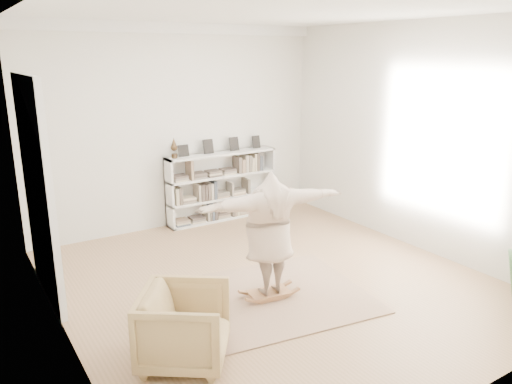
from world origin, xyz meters
TOP-DOWN VIEW (x-y plane):
  - floor at (0.00, 0.00)m, footprint 6.00×6.00m
  - room_shell at (0.00, 2.94)m, footprint 6.00×6.00m
  - doors at (-2.70, 1.30)m, footprint 0.09×1.78m
  - bookshelf at (0.74, 2.82)m, footprint 2.20×0.35m
  - armchair at (-1.82, -1.07)m, footprint 1.21×1.21m
  - rug at (-0.32, -0.39)m, footprint 2.76×2.34m
  - rocker_board at (-0.32, -0.39)m, footprint 0.57×0.39m
  - person at (-0.32, -0.39)m, footprint 2.04×0.82m

SIDE VIEW (x-z plane):
  - floor at x=0.00m, z-range 0.00..0.00m
  - rug at x=-0.32m, z-range 0.00..0.02m
  - rocker_board at x=-0.32m, z-range 0.01..0.13m
  - armchair at x=-1.82m, z-range 0.00..0.80m
  - bookshelf at x=0.74m, z-range -0.18..1.46m
  - person at x=-0.32m, z-range 0.13..1.74m
  - doors at x=-2.70m, z-range -0.06..2.86m
  - room_shell at x=0.00m, z-range 0.51..6.51m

